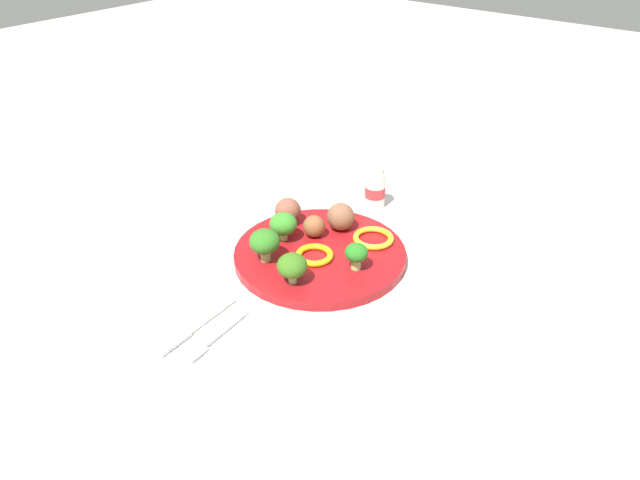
# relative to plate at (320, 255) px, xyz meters

# --- Properties ---
(ground_plane) EXTENTS (4.00, 4.00, 0.00)m
(ground_plane) POSITION_rel_plate_xyz_m (0.00, 0.00, -0.01)
(ground_plane) COLOR beige
(plate) EXTENTS (0.28, 0.28, 0.02)m
(plate) POSITION_rel_plate_xyz_m (0.00, 0.00, 0.00)
(plate) COLOR maroon
(plate) RESTS_ON ground_plane
(broccoli_floret_back_right) EXTENTS (0.05, 0.05, 0.05)m
(broccoli_floret_back_right) POSITION_rel_plate_xyz_m (0.01, -0.07, 0.04)
(broccoli_floret_back_right) COLOR #A6CB7E
(broccoli_floret_back_right) RESTS_ON plate
(broccoli_floret_near_rim) EXTENTS (0.05, 0.05, 0.05)m
(broccoli_floret_near_rim) POSITION_rel_plate_xyz_m (0.08, -0.05, 0.04)
(broccoli_floret_near_rim) COLOR #97C072
(broccoli_floret_near_rim) RESTS_ON plate
(broccoli_floret_front_left) EXTENTS (0.05, 0.05, 0.05)m
(broccoli_floret_front_left) POSITION_rel_plate_xyz_m (0.09, 0.02, 0.04)
(broccoli_floret_front_left) COLOR #96C883
(broccoli_floret_front_left) RESTS_ON plate
(broccoli_floret_mid_left) EXTENTS (0.04, 0.04, 0.04)m
(broccoli_floret_mid_left) POSITION_rel_plate_xyz_m (0.01, 0.08, 0.04)
(broccoli_floret_mid_left) COLOR #A3CC70
(broccoli_floret_mid_left) RESTS_ON plate
(meatball_front_right) EXTENTS (0.05, 0.05, 0.05)m
(meatball_front_right) POSITION_rel_plate_xyz_m (-0.04, -0.10, 0.03)
(meatball_front_right) COLOR brown
(meatball_front_right) RESTS_ON plate
(meatball_center) EXTENTS (0.04, 0.04, 0.04)m
(meatball_center) POSITION_rel_plate_xyz_m (-0.03, -0.04, 0.03)
(meatball_center) COLOR brown
(meatball_center) RESTS_ON plate
(meatball_front_left) EXTENTS (0.05, 0.05, 0.05)m
(meatball_front_left) POSITION_rel_plate_xyz_m (-0.08, -0.02, 0.03)
(meatball_front_left) COLOR brown
(meatball_front_left) RESTS_ON plate
(pepper_ring_front_left) EXTENTS (0.08, 0.08, 0.01)m
(pepper_ring_front_left) POSITION_rel_plate_xyz_m (0.02, 0.01, 0.01)
(pepper_ring_front_left) COLOR yellow
(pepper_ring_front_left) RESTS_ON plate
(pepper_ring_mid_right) EXTENTS (0.10, 0.10, 0.01)m
(pepper_ring_mid_right) POSITION_rel_plate_xyz_m (-0.08, 0.05, 0.01)
(pepper_ring_mid_right) COLOR yellow
(pepper_ring_mid_right) RESTS_ON plate
(napkin) EXTENTS (0.18, 0.14, 0.01)m
(napkin) POSITION_rel_plate_xyz_m (0.24, -0.01, -0.01)
(napkin) COLOR white
(napkin) RESTS_ON ground_plane
(fork) EXTENTS (0.12, 0.03, 0.01)m
(fork) POSITION_rel_plate_xyz_m (0.25, 0.01, -0.00)
(fork) COLOR silver
(fork) RESTS_ON napkin
(knife) EXTENTS (0.15, 0.02, 0.01)m
(knife) POSITION_rel_plate_xyz_m (0.25, -0.02, -0.00)
(knife) COLOR white
(knife) RESTS_ON napkin
(yogurt_bottle) EXTENTS (0.04, 0.04, 0.08)m
(yogurt_bottle) POSITION_rel_plate_xyz_m (-0.21, -0.03, 0.03)
(yogurt_bottle) COLOR white
(yogurt_bottle) RESTS_ON ground_plane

